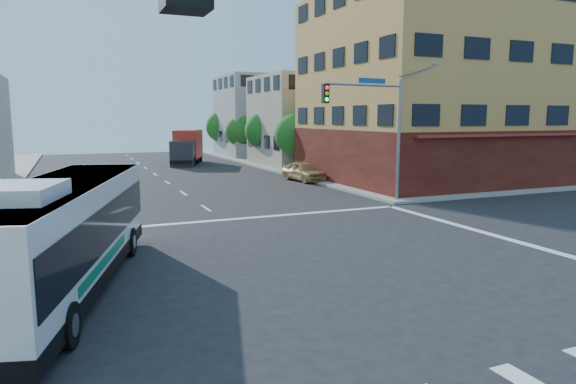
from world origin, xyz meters
name	(u,v)px	position (x,y,z in m)	size (l,w,h in m)	color
ground	(308,276)	(0.00, 0.00, 0.00)	(120.00, 120.00, 0.00)	black
sidewalk_ne	(448,158)	(35.00, 35.00, 0.07)	(50.00, 50.00, 0.15)	gray
corner_building_ne	(441,104)	(19.99, 18.48, 5.89)	(18.10, 15.44, 14.00)	#BC8743
building_east_near	(317,121)	(16.98, 33.98, 4.51)	(12.06, 10.06, 9.00)	tan
building_east_far	(269,116)	(16.98, 47.98, 5.01)	(12.06, 10.06, 10.00)	#999994
signal_mast_ne	(375,115)	(9.08, 10.62, 4.98)	(7.91, 1.13, 8.07)	slate
street_tree_a	(296,132)	(11.90, 27.92, 3.59)	(3.60, 3.60, 5.53)	#382614
street_tree_b	(264,128)	(11.90, 35.92, 3.75)	(3.80, 3.80, 5.79)	#382614
street_tree_c	(241,129)	(11.90, 43.92, 3.46)	(3.40, 3.40, 5.29)	#382614
street_tree_d	(222,125)	(11.90, 51.92, 3.88)	(4.00, 4.00, 6.03)	#382614
transit_bus	(62,234)	(-6.94, 1.32, 1.68)	(5.55, 11.86, 3.44)	black
box_truck	(187,148)	(4.68, 39.81, 1.71)	(4.89, 8.13, 3.53)	#242429
parked_car	(304,171)	(9.87, 21.78, 0.75)	(1.77, 4.41, 1.50)	tan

